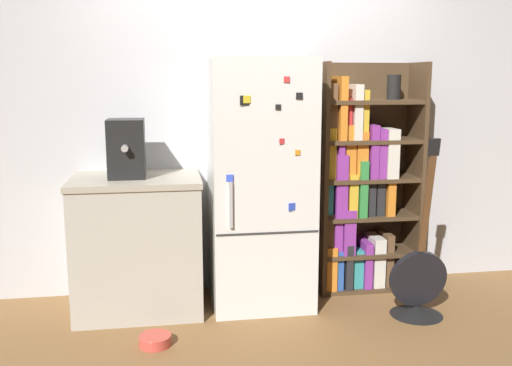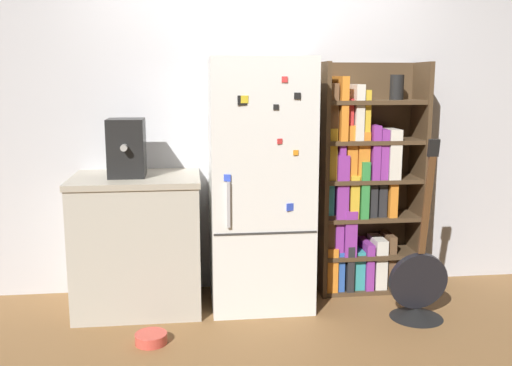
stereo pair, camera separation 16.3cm
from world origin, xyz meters
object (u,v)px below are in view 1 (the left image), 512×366
object	(u,v)px
pet_bowl	(155,340)
refrigerator	(260,183)
guitar	(418,291)
bookshelf	(358,187)
espresso_machine	(126,148)

from	to	relation	value
pet_bowl	refrigerator	bearing A→B (deg)	39.12
guitar	pet_bowl	bearing A→B (deg)	-174.34
guitar	pet_bowl	world-z (taller)	guitar
refrigerator	guitar	bearing A→B (deg)	-22.89
refrigerator	bookshelf	size ratio (longest dim) A/B	1.01
bookshelf	pet_bowl	world-z (taller)	bookshelf
espresso_machine	guitar	xyz separation A→B (m)	(1.92, -0.41, -0.96)
bookshelf	pet_bowl	bearing A→B (deg)	-153.18
refrigerator	guitar	distance (m)	1.30
bookshelf	guitar	distance (m)	0.89
espresso_machine	guitar	distance (m)	2.18
refrigerator	espresso_machine	world-z (taller)	refrigerator
refrigerator	pet_bowl	world-z (taller)	refrigerator
refrigerator	bookshelf	world-z (taller)	refrigerator
espresso_machine	guitar	size ratio (longest dim) A/B	0.32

